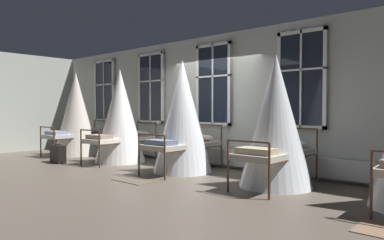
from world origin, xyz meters
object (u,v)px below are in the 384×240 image
object	(u,v)px
cot_second	(120,117)
cot_fourth	(276,122)
suitcase_dark	(58,154)
cot_first	(76,114)
cot_third	(182,118)

from	to	relation	value
cot_second	cot_fourth	xyz separation A→B (m)	(4.37, -0.01, -0.04)
cot_fourth	suitcase_dark	bearing A→B (deg)	100.68
cot_first	cot_third	world-z (taller)	cot_first
cot_first	cot_fourth	distance (m)	6.50
cot_first	cot_third	bearing A→B (deg)	-91.62
cot_second	cot_third	xyz separation A→B (m)	(2.16, 0.00, 0.01)
cot_second	cot_fourth	distance (m)	4.37
cot_second	cot_fourth	size ratio (longest dim) A/B	1.03
cot_second	suitcase_dark	xyz separation A→B (m)	(-1.04, -1.12, -0.92)
cot_second	cot_third	size ratio (longest dim) A/B	0.99
cot_second	cot_third	bearing A→B (deg)	-91.66
cot_third	cot_second	bearing A→B (deg)	89.45
cot_second	cot_third	world-z (taller)	cot_third
cot_first	cot_third	distance (m)	4.29
cot_first	cot_fourth	world-z (taller)	cot_first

